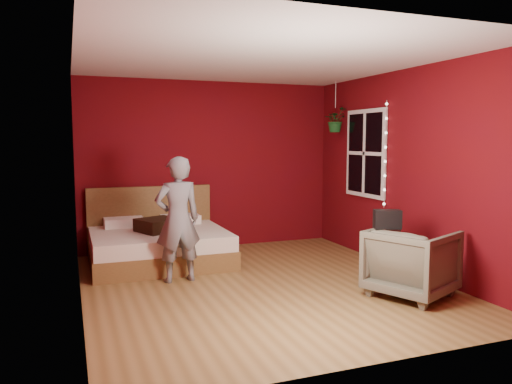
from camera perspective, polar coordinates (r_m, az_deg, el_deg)
name	(u,v)px	position (r m, az deg, el deg)	size (l,w,h in m)	color
floor	(262,285)	(5.96, 0.65, -10.55)	(4.50, 4.50, 0.00)	olive
room_walls	(262,141)	(5.71, 0.67, 5.81)	(4.04, 4.54, 2.62)	#5B090C
window	(365,153)	(7.42, 12.39, 4.34)	(0.05, 0.97, 1.27)	white
fairy_lights	(385,154)	(6.97, 14.57, 4.18)	(0.04, 0.04, 1.45)	silver
bed	(158,244)	(7.07, -11.11, -5.83)	(1.82, 1.55, 1.00)	brown
person	(178,219)	(6.02, -8.94, -3.12)	(0.55, 0.36, 1.50)	slate
armchair	(411,262)	(5.71, 17.34, -7.69)	(0.80, 0.82, 0.75)	#5D5C49
handbag	(387,219)	(5.54, 14.78, -3.02)	(0.28, 0.14, 0.20)	black
throw_pillow	(158,225)	(6.91, -11.10, -3.73)	(0.49, 0.49, 0.18)	black
hanging_plant	(335,120)	(7.94, 9.04, 8.12)	(0.43, 0.41, 0.79)	silver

